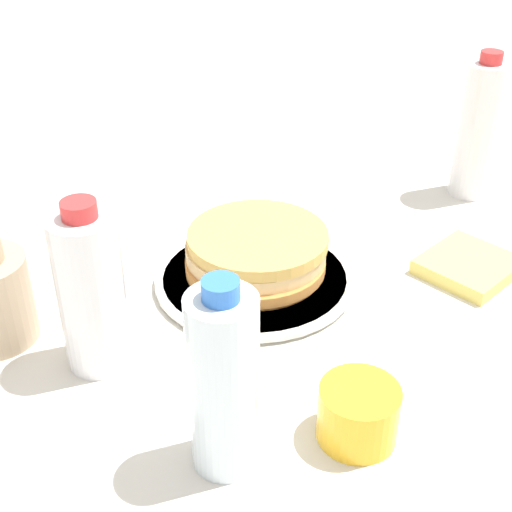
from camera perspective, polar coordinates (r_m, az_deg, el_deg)
name	(u,v)px	position (r m, az deg, el deg)	size (l,w,h in m)	color
ground_plane	(267,287)	(0.92, 0.88, -2.51)	(4.00, 4.00, 0.00)	silver
plate	(256,277)	(0.93, 0.00, -1.72)	(0.26, 0.26, 0.01)	silver
pancake_stack	(256,253)	(0.91, 0.00, 0.22)	(0.19, 0.19, 0.06)	#B37638
juice_glass	(358,413)	(0.71, 8.18, -12.36)	(0.08, 0.08, 0.06)	yellow
water_bottle_near	(91,291)	(0.77, -13.04, -2.75)	(0.07, 0.07, 0.20)	white
water_bottle_mid	(479,130)	(1.16, 17.38, 9.62)	(0.07, 0.07, 0.23)	white
water_bottle_far	(224,383)	(0.64, -2.61, -10.10)	(0.06, 0.06, 0.21)	silver
napkin	(469,266)	(0.99, 16.64, -0.75)	(0.13, 0.14, 0.02)	#E5D166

